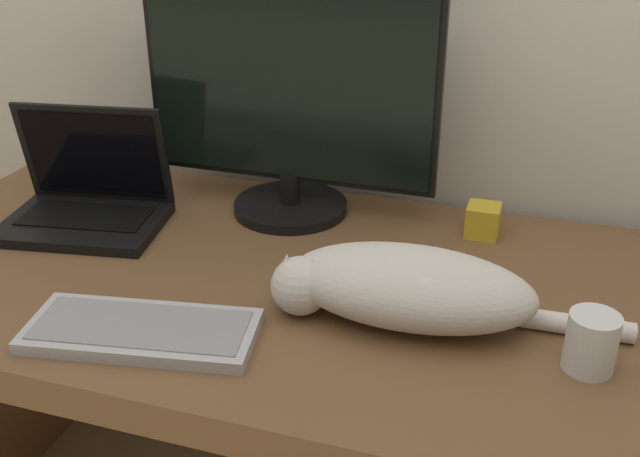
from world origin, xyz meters
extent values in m
cube|color=brown|center=(0.00, 0.38, 0.68)|extent=(1.48, 0.76, 0.06)
cylinder|color=black|center=(-0.05, 0.63, 0.72)|extent=(0.23, 0.23, 0.02)
cylinder|color=black|center=(-0.05, 0.63, 0.76)|extent=(0.04, 0.04, 0.06)
cube|color=black|center=(-0.05, 0.64, 0.97)|extent=(0.59, 0.02, 0.39)
cube|color=black|center=(-0.05, 0.63, 0.97)|extent=(0.57, 0.01, 0.37)
cube|color=black|center=(-0.41, 0.43, 0.72)|extent=(0.33, 0.26, 0.02)
cube|color=black|center=(-0.41, 0.44, 0.73)|extent=(0.26, 0.15, 0.00)
cube|color=black|center=(-0.43, 0.52, 0.83)|extent=(0.31, 0.09, 0.21)
cube|color=black|center=(-0.43, 0.51, 0.83)|extent=(0.27, 0.08, 0.18)
cube|color=#BCBCC1|center=(-0.11, 0.14, 0.72)|extent=(0.37, 0.20, 0.02)
cube|color=#939397|center=(-0.11, 0.14, 0.73)|extent=(0.34, 0.17, 0.00)
ellipsoid|color=silver|center=(0.26, 0.31, 0.77)|extent=(0.39, 0.19, 0.12)
ellipsoid|color=white|center=(0.28, 0.31, 0.80)|extent=(0.18, 0.14, 0.05)
sphere|color=silver|center=(0.09, 0.28, 0.76)|extent=(0.09, 0.09, 0.09)
cone|color=white|center=(0.07, 0.28, 0.79)|extent=(0.03, 0.03, 0.03)
cone|color=white|center=(0.11, 0.28, 0.79)|extent=(0.03, 0.03, 0.03)
cylinder|color=white|center=(0.51, 0.35, 0.72)|extent=(0.17, 0.04, 0.03)
cylinder|color=white|center=(0.53, 0.26, 0.75)|extent=(0.07, 0.07, 0.09)
cube|color=gold|center=(0.34, 0.64, 0.74)|extent=(0.06, 0.06, 0.06)
camera|label=1|loc=(0.43, -0.68, 1.36)|focal=42.00mm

